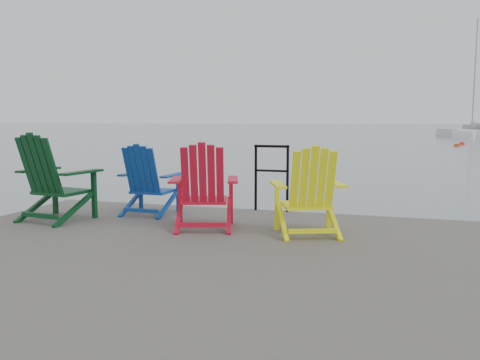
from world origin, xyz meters
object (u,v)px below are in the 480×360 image
(chair_yellow, at_px, (309,191))
(buoy_c, at_px, (457,146))
(buoy_b, at_px, (296,157))
(chair_green, at_px, (53,178))
(chair_blue, at_px, (148,180))
(chair_red, at_px, (204,187))
(sailboat_near, at_px, (475,134))
(buoy_d, at_px, (462,145))
(handrail, at_px, (272,171))

(chair_yellow, distance_m, buoy_c, 30.46)
(chair_yellow, height_order, buoy_b, chair_yellow)
(chair_green, bearing_deg, buoy_b, 99.63)
(chair_blue, relative_size, chair_red, 0.94)
(chair_yellow, distance_m, sailboat_near, 48.58)
(buoy_c, xyz_separation_m, buoy_d, (0.63, 2.66, 0.00))
(handrail, distance_m, sailboat_near, 47.42)
(chair_blue, relative_size, buoy_b, 2.61)
(chair_green, height_order, chair_red, chair_green)
(chair_red, height_order, buoy_d, chair_red)
(chair_red, height_order, buoy_b, chair_red)
(chair_green, bearing_deg, chair_blue, 45.29)
(chair_green, xyz_separation_m, chair_red, (1.93, 0.08, -0.04))
(buoy_c, bearing_deg, buoy_d, 76.76)
(handrail, relative_size, chair_yellow, 0.95)
(sailboat_near, xyz_separation_m, buoy_c, (-3.51, -17.80, -0.36))
(sailboat_near, bearing_deg, chair_green, -135.59)
(handrail, bearing_deg, buoy_d, 79.06)
(chair_blue, height_order, buoy_b, chair_blue)
(handrail, height_order, sailboat_near, sailboat_near)
(chair_green, relative_size, chair_yellow, 1.11)
(chair_yellow, xyz_separation_m, buoy_d, (5.35, 32.73, -0.98))
(chair_yellow, xyz_separation_m, buoy_c, (4.73, 30.07, -0.98))
(chair_green, relative_size, sailboat_near, 0.09)
(chair_red, distance_m, buoy_b, 18.33)
(chair_green, distance_m, chair_yellow, 3.12)
(chair_green, height_order, buoy_c, chair_green)
(handrail, xyz_separation_m, chair_green, (-2.40, -1.42, -0.01))
(chair_red, bearing_deg, handrail, 53.60)
(handrail, distance_m, chair_yellow, 1.49)
(chair_red, bearing_deg, buoy_b, 79.99)
(chair_blue, xyz_separation_m, chair_red, (1.01, -0.62, 0.03))
(chair_yellow, bearing_deg, handrail, 97.81)
(sailboat_near, xyz_separation_m, buoy_d, (-2.89, -15.14, -0.36))
(buoy_d, bearing_deg, chair_blue, -103.21)
(chair_blue, xyz_separation_m, sailboat_near, (10.43, 47.29, -0.60))
(sailboat_near, distance_m, buoy_d, 15.41)
(buoy_b, relative_size, buoy_d, 0.86)
(chair_blue, bearing_deg, handrail, 28.05)
(chair_blue, xyz_separation_m, buoy_c, (6.92, 29.49, -0.96))
(handrail, relative_size, buoy_c, 2.42)
(chair_red, distance_m, buoy_c, 30.70)
(handrail, height_order, buoy_b, handrail)
(buoy_b, bearing_deg, chair_yellow, -79.06)
(chair_yellow, relative_size, sailboat_near, 0.08)
(chair_yellow, height_order, sailboat_near, sailboat_near)
(chair_yellow, xyz_separation_m, sailboat_near, (8.24, 47.87, -0.62))
(chair_yellow, relative_size, buoy_c, 2.54)
(chair_green, xyz_separation_m, buoy_b, (-0.38, 18.24, -1.03))
(sailboat_near, bearing_deg, chair_red, -133.40)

